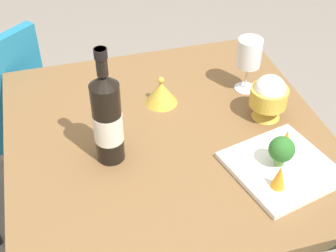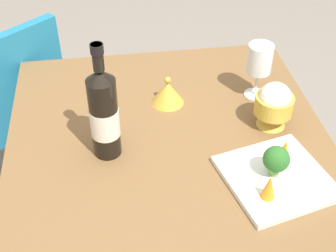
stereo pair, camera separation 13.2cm
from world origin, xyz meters
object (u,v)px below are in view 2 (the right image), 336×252
at_px(rice_bowl_lid, 168,92).
at_px(broccoli_floret, 276,160).
at_px(rice_bowl, 273,103).
at_px(wine_glass, 260,60).
at_px(carrot_garnish_right, 269,187).
at_px(serving_plate, 276,178).
at_px(wine_bottle, 104,113).
at_px(carrot_garnish_left, 285,149).
at_px(chair_near_window, 10,103).

bearing_deg(rice_bowl_lid, broccoli_floret, 31.46).
bearing_deg(rice_bowl_lid, rice_bowl, 62.74).
height_order(wine_glass, rice_bowl, wine_glass).
bearing_deg(carrot_garnish_right, broccoli_floret, 151.66).
height_order(serving_plate, carrot_garnish_right, carrot_garnish_right).
xyz_separation_m(wine_glass, serving_plate, (0.37, -0.05, -0.12)).
bearing_deg(wine_bottle, carrot_garnish_left, 77.27).
bearing_deg(broccoli_floret, carrot_garnish_right, -28.34).
height_order(chair_near_window, rice_bowl, rice_bowl).
bearing_deg(wine_glass, wine_bottle, -67.32).
height_order(wine_glass, broccoli_floret, wine_glass).
bearing_deg(carrot_garnish_left, wine_bottle, -102.73).
xyz_separation_m(chair_near_window, rice_bowl_lid, (0.35, 0.56, 0.24)).
xyz_separation_m(wine_bottle, carrot_garnish_left, (0.10, 0.46, -0.09)).
distance_m(chair_near_window, wine_bottle, 0.75).
distance_m(rice_bowl_lid, carrot_garnish_left, 0.40).
height_order(wine_bottle, wine_glass, wine_bottle).
distance_m(rice_bowl, carrot_garnish_left, 0.16).
relative_size(serving_plate, carrot_garnish_left, 5.38).
xyz_separation_m(chair_near_window, broccoli_floret, (0.72, 0.78, 0.27)).
relative_size(chair_near_window, wine_bottle, 2.54).
relative_size(rice_bowl_lid, carrot_garnish_right, 1.45).
bearing_deg(wine_glass, carrot_garnish_right, -12.61).
relative_size(serving_plate, carrot_garnish_right, 4.37).
bearing_deg(carrot_garnish_left, serving_plate, -31.61).
bearing_deg(wine_bottle, serving_plate, 68.11).
bearing_deg(rice_bowl_lid, carrot_garnish_right, 22.79).
relative_size(chair_near_window, broccoli_floret, 9.91).
bearing_deg(carrot_garnish_left, rice_bowl, 174.36).
bearing_deg(broccoli_floret, wine_glass, 170.89).
relative_size(wine_glass, broccoli_floret, 2.09).
bearing_deg(wine_bottle, rice_bowl_lid, 135.85).
bearing_deg(rice_bowl_lid, wine_bottle, -44.15).
relative_size(wine_glass, carrot_garnish_left, 3.19).
height_order(wine_glass, carrot_garnish_right, wine_glass).
xyz_separation_m(wine_glass, broccoli_floret, (0.36, -0.06, -0.06)).
bearing_deg(carrot_garnish_left, rice_bowl_lid, -138.66).
distance_m(rice_bowl, broccoli_floret, 0.22).
bearing_deg(serving_plate, wine_bottle, -111.89).
height_order(carrot_garnish_left, carrot_garnish_right, carrot_garnish_right).
height_order(wine_glass, serving_plate, wine_glass).
bearing_deg(broccoli_floret, chair_near_window, -132.56).
bearing_deg(serving_plate, carrot_garnish_right, -34.70).
relative_size(wine_bottle, rice_bowl_lid, 3.35).
xyz_separation_m(wine_bottle, rice_bowl, (-0.05, 0.48, -0.06)).
bearing_deg(serving_plate, broccoli_floret, -140.08).
xyz_separation_m(chair_near_window, wine_glass, (0.36, 0.84, 0.33)).
relative_size(chair_near_window, rice_bowl, 6.00).
distance_m(chair_near_window, wine_glass, 0.97).
distance_m(wine_bottle, rice_bowl_lid, 0.29).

